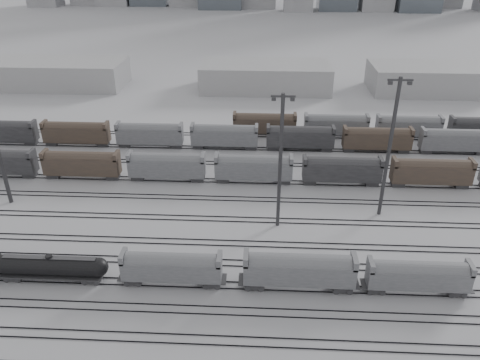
{
  "coord_description": "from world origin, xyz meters",
  "views": [
    {
      "loc": [
        9.6,
        -49.45,
        43.15
      ],
      "look_at": [
        5.72,
        24.98,
        4.0
      ],
      "focal_mm": 35.0,
      "sensor_mm": 36.0,
      "label": 1
    }
  ],
  "objects_px": {
    "hopper_car_b": "(299,269)",
    "hopper_car_c": "(419,275)",
    "tank_car_b": "(51,266)",
    "light_mast_c": "(280,160)",
    "hopper_car_a": "(172,266)"
  },
  "relations": [
    {
      "from": "tank_car_b",
      "to": "hopper_car_a",
      "type": "xyz_separation_m",
      "value": [
        16.96,
        0.0,
        0.73
      ]
    },
    {
      "from": "tank_car_b",
      "to": "light_mast_c",
      "type": "xyz_separation_m",
      "value": [
        31.81,
        15.7,
        9.78
      ]
    },
    {
      "from": "hopper_car_c",
      "to": "light_mast_c",
      "type": "bearing_deg",
      "value": 139.5
    },
    {
      "from": "hopper_car_a",
      "to": "hopper_car_c",
      "type": "bearing_deg",
      "value": 0.0
    },
    {
      "from": "hopper_car_a",
      "to": "hopper_car_b",
      "type": "xyz_separation_m",
      "value": [
        17.36,
        0.0,
        0.29
      ]
    },
    {
      "from": "hopper_car_c",
      "to": "light_mast_c",
      "type": "distance_m",
      "value": 25.83
    },
    {
      "from": "tank_car_b",
      "to": "hopper_car_a",
      "type": "distance_m",
      "value": 16.98
    },
    {
      "from": "hopper_car_b",
      "to": "hopper_car_c",
      "type": "height_order",
      "value": "hopper_car_b"
    },
    {
      "from": "hopper_car_a",
      "to": "light_mast_c",
      "type": "distance_m",
      "value": 23.43
    },
    {
      "from": "tank_car_b",
      "to": "hopper_car_c",
      "type": "distance_m",
      "value": 50.2
    },
    {
      "from": "tank_car_b",
      "to": "hopper_car_b",
      "type": "xyz_separation_m",
      "value": [
        34.32,
        0.0,
        1.02
      ]
    },
    {
      "from": "tank_car_b",
      "to": "hopper_car_c",
      "type": "relative_size",
      "value": 1.19
    },
    {
      "from": "light_mast_c",
      "to": "tank_car_b",
      "type": "bearing_deg",
      "value": -153.72
    },
    {
      "from": "tank_car_b",
      "to": "hopper_car_a",
      "type": "relative_size",
      "value": 1.17
    },
    {
      "from": "hopper_car_b",
      "to": "hopper_car_c",
      "type": "bearing_deg",
      "value": 0.0
    }
  ]
}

